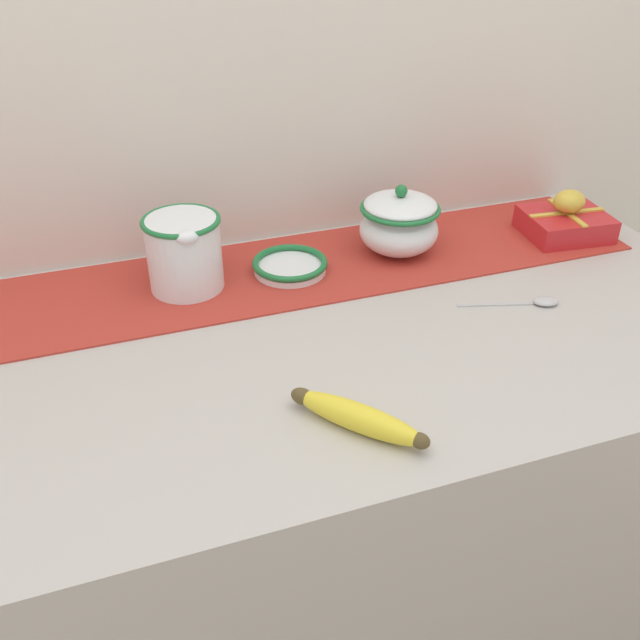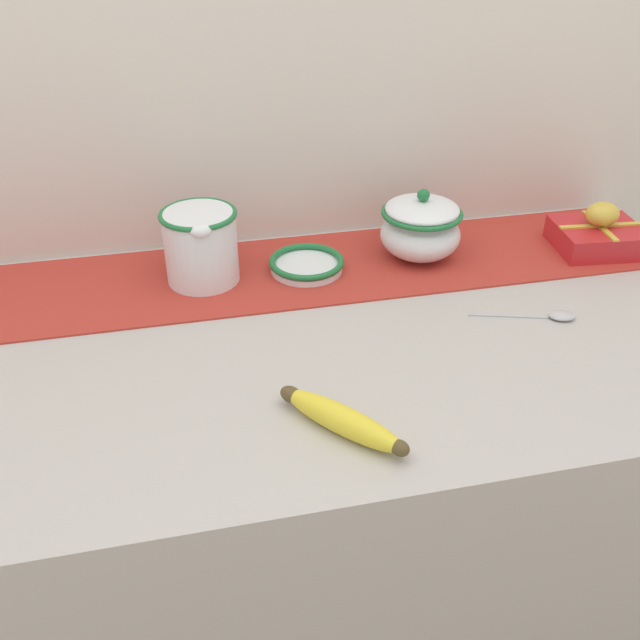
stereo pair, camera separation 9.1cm
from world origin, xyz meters
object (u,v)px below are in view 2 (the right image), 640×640
at_px(banana, 342,420).
at_px(gift_box, 598,234).
at_px(spoon, 555,316).
at_px(cream_pitcher, 201,244).
at_px(sugar_bowl, 421,228).
at_px(small_dish, 307,264).

height_order(banana, gift_box, gift_box).
bearing_deg(gift_box, spoon, -133.09).
bearing_deg(banana, gift_box, 33.62).
distance_m(cream_pitcher, gift_box, 0.65).
height_order(sugar_bowl, gift_box, sugar_bowl).
bearing_deg(banana, cream_pitcher, 107.62).
bearing_deg(spoon, sugar_bowl, 136.72).
height_order(cream_pitcher, gift_box, cream_pitcher).
height_order(small_dish, spoon, small_dish).
distance_m(banana, gift_box, 0.63).
bearing_deg(banana, sugar_bowl, 59.52).
distance_m(banana, spoon, 0.39).
height_order(small_dish, banana, banana).
bearing_deg(small_dish, spoon, -34.00).
bearing_deg(banana, spoon, 25.15).
bearing_deg(small_dish, cream_pitcher, 177.48).
bearing_deg(cream_pitcher, gift_box, -3.26).
bearing_deg(small_dish, sugar_bowl, 1.79).
distance_m(sugar_bowl, small_dish, 0.19).
relative_size(cream_pitcher, small_dish, 1.14).
distance_m(sugar_bowl, spoon, 0.26).
relative_size(small_dish, gift_box, 0.81).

